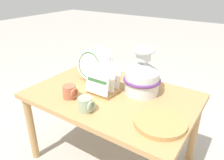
# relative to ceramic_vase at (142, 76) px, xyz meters

# --- Properties ---
(ground_plane) EXTENTS (14.00, 14.00, 0.00)m
(ground_plane) POSITION_rel_ceramic_vase_xyz_m (-0.16, -0.14, -0.74)
(ground_plane) COLOR #B2ADA3
(display_table) EXTENTS (1.18, 0.78, 0.60)m
(display_table) POSITION_rel_ceramic_vase_xyz_m (-0.16, -0.14, -0.21)
(display_table) COLOR tan
(display_table) RESTS_ON ground_plane
(ceramic_vase) EXTENTS (0.27, 0.27, 0.33)m
(ceramic_vase) POSITION_rel_ceramic_vase_xyz_m (0.00, 0.00, 0.00)
(ceramic_vase) COLOR silver
(ceramic_vase) RESTS_ON display_table
(dish_rack_round_plates) EXTENTS (0.24, 0.20, 0.26)m
(dish_rack_round_plates) POSITION_rel_ceramic_vase_xyz_m (-0.42, -0.01, -0.02)
(dish_rack_round_plates) COLOR tan
(dish_rack_round_plates) RESTS_ON display_table
(dish_rack_square_plates) EXTENTS (0.19, 0.19, 0.21)m
(dish_rack_square_plates) POSITION_rel_ceramic_vase_xyz_m (-0.23, -0.15, -0.07)
(dish_rack_square_plates) COLOR tan
(dish_rack_square_plates) RESTS_ON display_table
(wicker_charger_stack) EXTENTS (0.30, 0.30, 0.03)m
(wicker_charger_stack) POSITION_rel_ceramic_vase_xyz_m (0.26, -0.29, -0.12)
(wicker_charger_stack) COLOR tan
(wicker_charger_stack) RESTS_ON display_table
(mug_sage_glaze) EXTENTS (0.10, 0.09, 0.09)m
(mug_sage_glaze) POSITION_rel_ceramic_vase_xyz_m (-0.18, -0.41, -0.09)
(mug_sage_glaze) COLOR #9EB28E
(mug_sage_glaze) RESTS_ON display_table
(mug_terracotta_glaze) EXTENTS (0.10, 0.09, 0.09)m
(mug_terracotta_glaze) POSITION_rel_ceramic_vase_xyz_m (-0.37, -0.34, -0.09)
(mug_terracotta_glaze) COLOR #B76647
(mug_terracotta_glaze) RESTS_ON display_table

